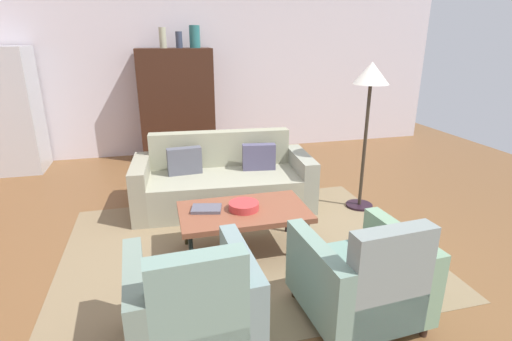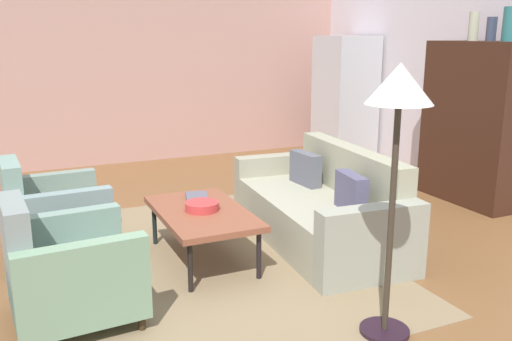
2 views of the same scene
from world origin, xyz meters
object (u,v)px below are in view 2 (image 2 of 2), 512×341
Objects in this scene: couch at (324,210)px; armchair_left at (49,219)px; armchair_right at (64,274)px; floor_lamp at (398,110)px; vase_tall at (474,26)px; vase_small at (511,24)px; vase_round at (491,29)px; coffee_table at (202,214)px; cabinet at (475,123)px; refrigerator at (345,98)px; fruit_bowl at (202,206)px; book_stack at (196,197)px.

couch is 2.43m from armchair_left.
armchair_right is 2.37m from floor_lamp.
vase_small is at bearing 0.00° from vase_tall.
vase_tall is 0.25m from vase_round.
cabinet is at bearing 96.35° from coffee_table.
armchair_left reaches higher than couch.
floor_lamp is at bearing -30.09° from refrigerator.
couch is at bearing -35.99° from refrigerator.
coffee_table is at bearing 113.62° from armchair_right.
cabinet is 2.48m from refrigerator.
vase_tall is (-0.15, -0.00, 1.06)m from cabinet.
fruit_bowl is at bearing -85.32° from vase_round.
cabinet is at bearing 90.58° from book_stack.
vase_round is (0.07, 3.30, 1.46)m from book_stack.
cabinet is (-0.38, 3.37, 0.42)m from fruit_bowl.
armchair_right is at bearing -76.00° from vase_tall.
book_stack is (-0.34, 0.07, -0.02)m from fruit_bowl.
refrigerator reaches higher than floor_lamp.
vase_small is at bearing 90.43° from fruit_bowl.
vase_small reaches higher than book_stack.
book_stack is at bearing -162.45° from floor_lamp.
fruit_bowl is 0.82× the size of vase_small.
armchair_right is 4.67m from cabinet.
couch is 2.45× the size of armchair_left.
book_stack is 1.23× the size of vase_round.
fruit_bowl is 4.35m from refrigerator.
vase_small is (0.25, 0.00, 0.05)m from vase_round.
couch is 2.45× the size of armchair_right.
coffee_table is 3.71m from vase_small.
fruit_bowl is 0.91× the size of vase_tall.
floor_lamp is (2.20, 1.85, 1.10)m from armchair_left.
floor_lamp is (1.94, 0.62, 0.98)m from book_stack.
vase_round is (-0.88, 4.53, 1.58)m from armchair_right.
vase_small reaches higher than couch.
armchair_left and armchair_right have the same top height.
refrigerator is (-2.51, 3.20, 0.46)m from book_stack.
fruit_bowl is 0.16× the size of cabinet.
vase_round is at bearing 2.22° from refrigerator.
couch is 3.59m from refrigerator.
couch is at bearing 162.43° from floor_lamp.
cabinet is at bearing 98.42° from armchair_right.
book_stack is at bearing -89.42° from cabinet.
refrigerator is at bearing -31.78° from couch.
fruit_bowl is at bearing -81.12° from vase_tall.
vase_tall is 0.50m from vase_small.
fruit_bowl is 1.13× the size of vase_round.
armchair_left is 1.00× the size of armchair_right.
vase_small reaches higher than coffee_table.
couch reaches higher than book_stack.
fruit_bowl is at bearing 0.00° from coffee_table.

